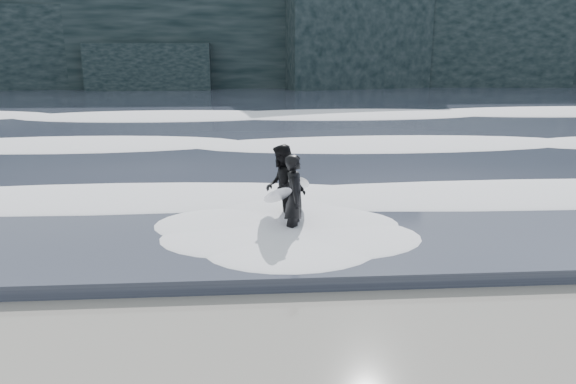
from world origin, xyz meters
name	(u,v)px	position (x,y,z in m)	size (l,w,h in m)	color
sea	(248,109)	(0.00, 29.00, 0.15)	(90.00, 52.00, 0.30)	#2F3342
headland	(247,31)	(0.00, 46.00, 5.00)	(70.00, 9.00, 10.00)	black
foam_near	(248,188)	(0.00, 9.00, 0.40)	(60.00, 3.20, 0.20)	white
foam_mid	(248,142)	(0.00, 16.00, 0.42)	(60.00, 4.00, 0.24)	white
foam_far	(248,112)	(0.00, 25.00, 0.45)	(60.00, 4.80, 0.30)	white
surfer_left	(292,197)	(1.00, 5.85, 0.99)	(1.09, 1.97, 1.97)	black
surfer_right	(282,186)	(0.83, 6.75, 1.02)	(1.24, 1.81, 2.03)	black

